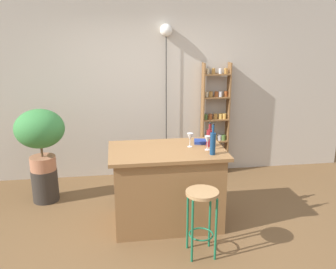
{
  "coord_description": "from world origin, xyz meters",
  "views": [
    {
      "loc": [
        -0.56,
        -3.63,
        2.24
      ],
      "look_at": [
        0.05,
        0.55,
        1.03
      ],
      "focal_mm": 38.94,
      "sensor_mm": 36.0,
      "label": 1
    }
  ],
  "objects": [
    {
      "name": "bottle_vinegar",
      "position": [
        0.51,
        0.34,
        1.03
      ],
      "size": [
        0.08,
        0.08,
        0.29
      ],
      "color": "maroon",
      "rests_on": "kitchen_counter"
    },
    {
      "name": "cookbook",
      "position": [
        0.47,
        0.48,
        0.94
      ],
      "size": [
        0.23,
        0.19,
        0.03
      ],
      "primitive_type": "cube",
      "rotation": [
        0.0,
        0.0,
        -0.19
      ],
      "color": "navy",
      "rests_on": "kitchen_counter"
    },
    {
      "name": "ground",
      "position": [
        0.0,
        0.0,
        0.0
      ],
      "size": [
        12.0,
        12.0,
        0.0
      ],
      "primitive_type": "plane",
      "color": "brown"
    },
    {
      "name": "back_wall",
      "position": [
        0.0,
        1.95,
        1.4
      ],
      "size": [
        6.4,
        0.1,
        2.8
      ],
      "primitive_type": "cube",
      "color": "#BCB2A3",
      "rests_on": "ground"
    },
    {
      "name": "bottle_spirits_clear",
      "position": [
        0.47,
        0.05,
        1.06
      ],
      "size": [
        0.06,
        0.06,
        0.35
      ],
      "color": "navy",
      "rests_on": "kitchen_counter"
    },
    {
      "name": "spice_shelf",
      "position": [
        0.98,
        1.79,
        0.87
      ],
      "size": [
        0.43,
        0.17,
        1.77
      ],
      "color": "brown",
      "rests_on": "ground"
    },
    {
      "name": "kitchen_counter",
      "position": [
        0.0,
        0.3,
        0.47
      ],
      "size": [
        1.33,
        0.84,
        0.93
      ],
      "color": "olive",
      "rests_on": "ground"
    },
    {
      "name": "potted_plant",
      "position": [
        -1.55,
        1.11,
        0.97
      ],
      "size": [
        0.64,
        0.58,
        0.83
      ],
      "color": "#A86B4C",
      "rests_on": "plant_stool"
    },
    {
      "name": "plant_stool",
      "position": [
        -1.55,
        1.11,
        0.22
      ],
      "size": [
        0.35,
        0.35,
        0.44
      ],
      "primitive_type": "cylinder",
      "color": "#2D2823",
      "rests_on": "ground"
    },
    {
      "name": "wine_glass_left",
      "position": [
        0.45,
        0.21,
        1.04
      ],
      "size": [
        0.07,
        0.07,
        0.16
      ],
      "color": "silver",
      "rests_on": "kitchen_counter"
    },
    {
      "name": "bar_stool",
      "position": [
        0.25,
        -0.41,
        0.52
      ],
      "size": [
        0.33,
        0.33,
        0.71
      ],
      "color": "#196642",
      "rests_on": "ground"
    },
    {
      "name": "pendant_globe_light",
      "position": [
        0.21,
        1.84,
        2.19
      ],
      "size": [
        0.18,
        0.18,
        2.33
      ],
      "color": "black",
      "rests_on": "ground"
    },
    {
      "name": "wine_glass_center",
      "position": [
        0.28,
        0.36,
        1.04
      ],
      "size": [
        0.07,
        0.07,
        0.16
      ],
      "color": "silver",
      "rests_on": "kitchen_counter"
    }
  ]
}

